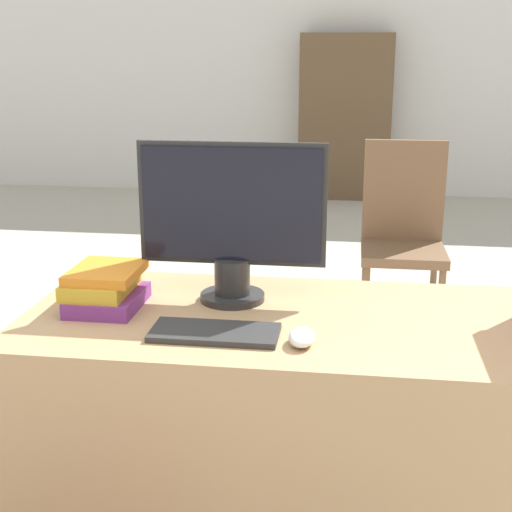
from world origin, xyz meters
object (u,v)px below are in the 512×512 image
object	(u,v)px
book_stack	(105,288)
far_chair	(403,229)
mouse	(302,337)
keyboard	(215,333)
monitor	(232,222)

from	to	relation	value
book_stack	far_chair	distance (m)	2.21
mouse	book_stack	size ratio (longest dim) A/B	0.43
mouse	book_stack	world-z (taller)	book_stack
mouse	book_stack	distance (m)	0.61
keyboard	mouse	size ratio (longest dim) A/B	3.13
monitor	far_chair	xyz separation A→B (m)	(0.61, 1.87, -0.45)
book_stack	far_chair	bearing A→B (deg)	64.10
book_stack	far_chair	world-z (taller)	far_chair
mouse	far_chair	xyz separation A→B (m)	(0.39, 2.17, -0.24)
monitor	book_stack	world-z (taller)	monitor
far_chair	book_stack	bearing A→B (deg)	-101.13
keyboard	far_chair	bearing A→B (deg)	74.10
book_stack	far_chair	size ratio (longest dim) A/B	0.24
monitor	mouse	bearing A→B (deg)	-53.39
mouse	far_chair	bearing A→B (deg)	79.89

